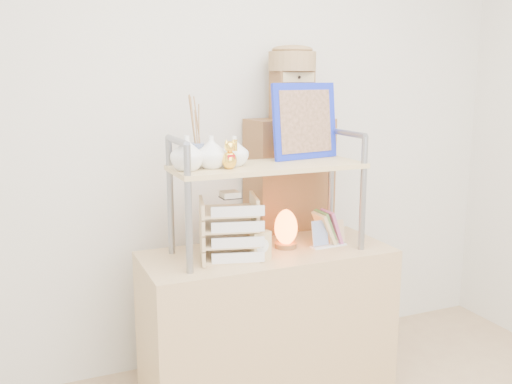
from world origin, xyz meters
TOP-DOWN VIEW (x-y plane):
  - room_shell at (0.00, 0.39)m, footprint 3.42×3.41m
  - desk at (0.00, 1.20)m, footprint 1.20×0.50m
  - cabinet at (0.29, 1.57)m, footprint 0.46×0.27m
  - hutch at (-0.07, 1.21)m, footprint 0.92×0.34m
  - letter_tray at (-0.20, 1.18)m, footprint 0.31×0.30m
  - salt_lamp at (0.11, 1.22)m, footprint 0.13×0.12m
  - desk_clock at (-0.08, 1.09)m, footprint 0.10×0.06m
  - postcard_stand at (0.31, 1.16)m, footprint 0.19×0.07m
  - drawer_chest at (0.29, 1.55)m, footprint 0.20×0.16m
  - woven_basket at (0.29, 1.55)m, footprint 0.25×0.25m

SIDE VIEW (x-z plane):
  - desk at x=0.00m, z-range 0.00..0.75m
  - cabinet at x=0.29m, z-range 0.00..1.35m
  - postcard_stand at x=0.31m, z-range 0.72..0.86m
  - desk_clock at x=-0.08m, z-range 0.75..0.88m
  - salt_lamp at x=0.11m, z-range 0.75..0.94m
  - letter_tray at x=-0.20m, z-range 0.72..1.03m
  - hutch at x=-0.07m, z-range 0.80..1.59m
  - drawer_chest at x=0.29m, z-range 1.35..1.60m
  - woven_basket at x=0.29m, z-range 1.60..1.70m
  - room_shell at x=0.00m, z-range 0.39..3.00m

